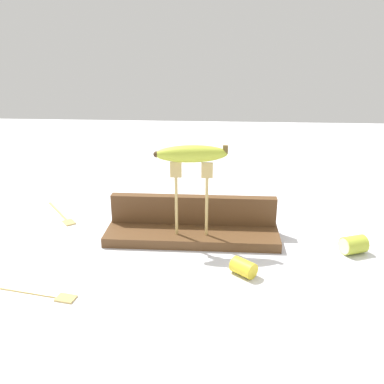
# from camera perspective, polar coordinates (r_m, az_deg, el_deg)

# --- Properties ---
(ground_plane) EXTENTS (3.00, 3.00, 0.00)m
(ground_plane) POSITION_cam_1_polar(r_m,az_deg,el_deg) (1.06, 0.00, -6.28)
(ground_plane) COLOR silver
(wooden_board) EXTENTS (0.42, 0.12, 0.02)m
(wooden_board) POSITION_cam_1_polar(r_m,az_deg,el_deg) (1.05, 0.00, -5.71)
(wooden_board) COLOR brown
(wooden_board) RESTS_ON ground
(board_backstop) EXTENTS (0.41, 0.02, 0.07)m
(board_backstop) POSITION_cam_1_polar(r_m,az_deg,el_deg) (1.08, 0.16, -2.35)
(board_backstop) COLOR brown
(board_backstop) RESTS_ON wooden_board
(fork_stand_center) EXTENTS (0.10, 0.01, 0.18)m
(fork_stand_center) POSITION_cam_1_polar(r_m,az_deg,el_deg) (0.99, -0.07, -0.02)
(fork_stand_center) COLOR tan
(fork_stand_center) RESTS_ON wooden_board
(banana_raised_center) EXTENTS (0.17, 0.06, 0.04)m
(banana_raised_center) POSITION_cam_1_polar(r_m,az_deg,el_deg) (0.96, -0.08, 5.05)
(banana_raised_center) COLOR #B2C138
(banana_raised_center) RESTS_ON fork_stand_center
(fork_fallen_near) EXTENTS (0.13, 0.16, 0.01)m
(fork_fallen_near) POSITION_cam_1_polar(r_m,az_deg,el_deg) (1.23, -16.63, -2.99)
(fork_fallen_near) COLOR tan
(fork_fallen_near) RESTS_ON ground
(fork_fallen_far) EXTENTS (0.17, 0.05, 0.01)m
(fork_fallen_far) POSITION_cam_1_polar(r_m,az_deg,el_deg) (0.89, -18.71, -12.64)
(fork_fallen_far) COLOR tan
(fork_fallen_far) RESTS_ON ground
(banana_chunk_near) EXTENTS (0.06, 0.06, 0.04)m
(banana_chunk_near) POSITION_cam_1_polar(r_m,az_deg,el_deg) (1.05, 20.47, -6.53)
(banana_chunk_near) COLOR #B2C138
(banana_chunk_near) RESTS_ON ground
(banana_chunk_far) EXTENTS (0.06, 0.06, 0.03)m
(banana_chunk_far) POSITION_cam_1_polar(r_m,az_deg,el_deg) (0.91, 6.74, -9.82)
(banana_chunk_far) COLOR yellow
(banana_chunk_far) RESTS_ON ground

